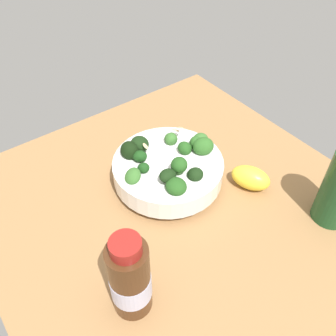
% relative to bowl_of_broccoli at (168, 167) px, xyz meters
% --- Properties ---
extents(ground_plane, '(0.72, 0.72, 0.03)m').
position_rel_bowl_of_broccoli_xyz_m(ground_plane, '(0.02, 0.05, -0.06)').
color(ground_plane, '#996D42').
extents(bowl_of_broccoli, '(0.23, 0.22, 0.10)m').
position_rel_bowl_of_broccoli_xyz_m(bowl_of_broccoli, '(0.00, 0.00, 0.00)').
color(bowl_of_broccoli, white).
rests_on(bowl_of_broccoli, ground_plane).
extents(lemon_wedge, '(0.08, 0.09, 0.05)m').
position_rel_bowl_of_broccoli_xyz_m(lemon_wedge, '(-0.13, 0.11, -0.02)').
color(lemon_wedge, yellow).
rests_on(lemon_wedge, ground_plane).
extents(bottle_short, '(0.06, 0.06, 0.17)m').
position_rel_bowl_of_broccoli_xyz_m(bottle_short, '(0.20, 0.18, 0.03)').
color(bottle_short, '#472814').
rests_on(bottle_short, ground_plane).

